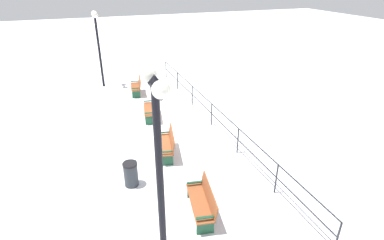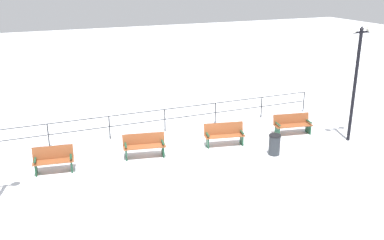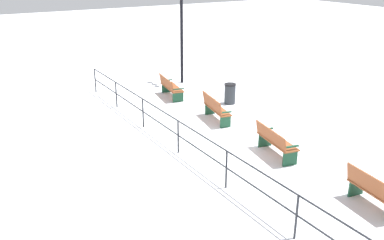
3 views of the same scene
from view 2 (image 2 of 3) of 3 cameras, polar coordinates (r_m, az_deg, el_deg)
name	(u,v)px [view 2 (image 2 of 3)]	position (r m, az deg, el deg)	size (l,w,h in m)	color
ground_plane	(186,152)	(17.32, -0.76, -4.16)	(80.00, 80.00, 0.00)	white
bench_nearest	(53,160)	(16.25, -17.65, -4.96)	(0.74, 1.47, 0.91)	brown
bench_second	(144,145)	(16.80, -6.26, -3.30)	(0.85, 1.69, 0.89)	brown
bench_third	(224,134)	(17.82, 4.23, -1.84)	(0.81, 1.71, 0.93)	brown
bench_fourth	(292,124)	(19.53, 12.98, -0.52)	(0.84, 1.74, 0.87)	brown
lamppost_middle	(357,65)	(18.74, 20.77, 6.70)	(0.28, 1.06, 4.78)	black
waterfront_railing	(165,116)	(19.26, -3.57, 0.52)	(0.05, 14.89, 1.04)	#26282D
trash_bin	(274,145)	(17.20, 10.71, -3.18)	(0.46, 0.46, 0.82)	#2D3338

